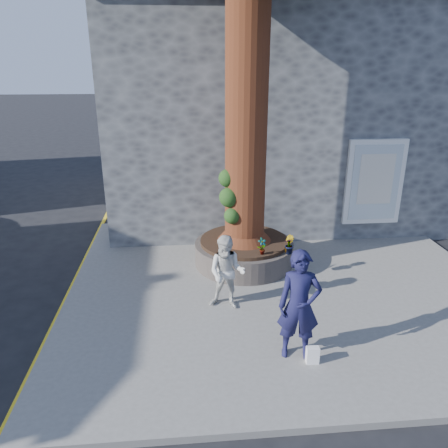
{
  "coord_description": "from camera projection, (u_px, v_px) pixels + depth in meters",
  "views": [
    {
      "loc": [
        -0.52,
        -7.28,
        4.64
      ],
      "look_at": [
        0.3,
        1.66,
        1.25
      ],
      "focal_mm": 35.0,
      "sensor_mm": 36.0,
      "label": 1
    }
  ],
  "objects": [
    {
      "name": "plant_c",
      "position": [
        289.0,
        246.0,
        9.37
      ],
      "size": [
        0.2,
        0.2,
        0.34
      ],
      "primitive_type": "imported",
      "rotation": [
        0.0,
        0.0,
        3.19
      ],
      "color": "gray",
      "rests_on": "planter"
    },
    {
      "name": "man",
      "position": [
        299.0,
        306.0,
        6.82
      ],
      "size": [
        0.74,
        0.55,
        1.84
      ],
      "primitive_type": "imported",
      "rotation": [
        0.0,
        0.0,
        -0.17
      ],
      "color": "#15153A",
      "rests_on": "pavement"
    },
    {
      "name": "yellow_line",
      "position": [
        68.0,
        296.0,
        9.14
      ],
      "size": [
        0.1,
        30.0,
        0.01
      ],
      "primitive_type": "cube",
      "color": "yellow",
      "rests_on": "ground"
    },
    {
      "name": "ground",
      "position": [
        217.0,
        315.0,
        8.47
      ],
      "size": [
        120.0,
        120.0,
        0.0
      ],
      "primitive_type": "plane",
      "color": "black",
      "rests_on": "ground"
    },
    {
      "name": "plant_b",
      "position": [
        289.0,
        245.0,
        9.36
      ],
      "size": [
        0.24,
        0.25,
        0.41
      ],
      "primitive_type": "imported",
      "rotation": [
        0.0,
        0.0,
        1.68
      ],
      "color": "gray",
      "rests_on": "planter"
    },
    {
      "name": "pavement",
      "position": [
        282.0,
        284.0,
        9.51
      ],
      "size": [
        9.0,
        8.0,
        0.12
      ],
      "primitive_type": "cube",
      "color": "slate",
      "rests_on": "ground"
    },
    {
      "name": "stone_shop",
      "position": [
        276.0,
        108.0,
        14.27
      ],
      "size": [
        10.3,
        8.3,
        6.3
      ],
      "color": "#45474A",
      "rests_on": "ground"
    },
    {
      "name": "plant_a",
      "position": [
        262.0,
        246.0,
        9.31
      ],
      "size": [
        0.23,
        0.19,
        0.37
      ],
      "primitive_type": "imported",
      "rotation": [
        0.0,
        0.0,
        0.35
      ],
      "color": "gray",
      "rests_on": "planter"
    },
    {
      "name": "plant_d",
      "position": [
        234.0,
        222.0,
        10.85
      ],
      "size": [
        0.31,
        0.33,
        0.29
      ],
      "primitive_type": "imported",
      "rotation": [
        0.0,
        0.0,
        5.09
      ],
      "color": "gray",
      "rests_on": "planter"
    },
    {
      "name": "woman",
      "position": [
        227.0,
        273.0,
        8.27
      ],
      "size": [
        0.85,
        0.74,
        1.48
      ],
      "primitive_type": "imported",
      "rotation": [
        0.0,
        0.0,
        -0.29
      ],
      "color": "silver",
      "rests_on": "pavement"
    },
    {
      "name": "planter",
      "position": [
        244.0,
        252.0,
        10.26
      ],
      "size": [
        2.3,
        2.3,
        0.6
      ],
      "color": "black",
      "rests_on": "pavement"
    },
    {
      "name": "shopping_bag",
      "position": [
        312.0,
        355.0,
        6.9
      ],
      "size": [
        0.2,
        0.13,
        0.28
      ],
      "primitive_type": "cube",
      "rotation": [
        0.0,
        0.0,
        -0.03
      ],
      "color": "white",
      "rests_on": "pavement"
    }
  ]
}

